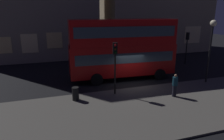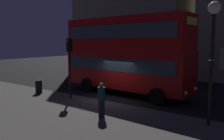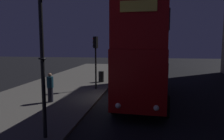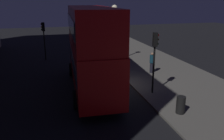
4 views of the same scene
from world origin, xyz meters
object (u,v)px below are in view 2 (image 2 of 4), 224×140
object	(u,v)px
pedestrian	(102,100)
street_lamp	(213,32)
litter_bin	(39,87)
double_decker_bus	(125,52)
traffic_light_near_kerb	(69,56)

from	to	relation	value
pedestrian	street_lamp	bearing A→B (deg)	137.94
litter_bin	street_lamp	bearing A→B (deg)	1.82
double_decker_bus	pedestrian	xyz separation A→B (m)	(2.08, -5.41, -2.08)
double_decker_bus	traffic_light_near_kerb	distance (m)	4.13
traffic_light_near_kerb	street_lamp	size ratio (longest dim) A/B	0.73
double_decker_bus	litter_bin	bearing A→B (deg)	-138.73
double_decker_bus	traffic_light_near_kerb	world-z (taller)	double_decker_bus
double_decker_bus	traffic_light_near_kerb	size ratio (longest dim) A/B	2.53
traffic_light_near_kerb	pedestrian	size ratio (longest dim) A/B	2.29
litter_bin	double_decker_bus	bearing A→B (deg)	38.13
traffic_light_near_kerb	litter_bin	bearing A→B (deg)	-164.62
double_decker_bus	pedestrian	world-z (taller)	double_decker_bus
street_lamp	pedestrian	world-z (taller)	street_lamp
traffic_light_near_kerb	litter_bin	size ratio (longest dim) A/B	4.13
street_lamp	pedestrian	bearing A→B (deg)	-157.29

